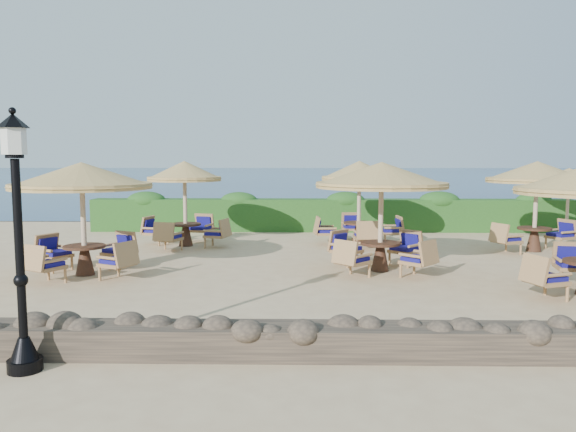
# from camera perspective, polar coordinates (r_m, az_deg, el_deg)

# --- Properties ---
(ground) EXTENTS (120.00, 120.00, 0.00)m
(ground) POSITION_cam_1_polar(r_m,az_deg,el_deg) (14.10, 6.19, -5.35)
(ground) COLOR tan
(ground) RESTS_ON ground
(sea) EXTENTS (160.00, 160.00, 0.00)m
(sea) POSITION_cam_1_polar(r_m,az_deg,el_deg) (83.83, 1.98, 4.10)
(sea) COLOR navy
(sea) RESTS_ON ground
(hedge) EXTENTS (18.00, 0.90, 1.20)m
(hedge) POSITION_cam_1_polar(r_m,az_deg,el_deg) (21.12, 4.49, 0.09)
(hedge) COLOR #1B4717
(hedge) RESTS_ON ground
(stone_wall) EXTENTS (15.00, 0.65, 0.44)m
(stone_wall) POSITION_cam_1_polar(r_m,az_deg,el_deg) (8.09, 10.15, -12.46)
(stone_wall) COLOR brown
(stone_wall) RESTS_ON ground
(lamp_post) EXTENTS (0.44, 0.44, 3.31)m
(lamp_post) POSITION_cam_1_polar(r_m,az_deg,el_deg) (7.92, -25.62, -3.42)
(lamp_post) COLOR black
(lamp_post) RESTS_ON ground
(extra_parasol) EXTENTS (2.30, 2.30, 2.41)m
(extra_parasol) POSITION_cam_1_polar(r_m,az_deg,el_deg) (21.03, 26.66, 3.74)
(extra_parasol) COLOR #CBB18F
(extra_parasol) RESTS_ON ground
(cafe_set_0) EXTENTS (3.24, 3.24, 2.65)m
(cafe_set_0) POSITION_cam_1_polar(r_m,az_deg,el_deg) (13.89, -20.17, 2.15)
(cafe_set_0) COLOR #CBB18F
(cafe_set_0) RESTS_ON ground
(cafe_set_1) EXTENTS (3.21, 3.21, 2.65)m
(cafe_set_1) POSITION_cam_1_polar(r_m,az_deg,el_deg) (13.70, 9.45, 2.35)
(cafe_set_1) COLOR #CBB18F
(cafe_set_1) RESTS_ON ground
(cafe_set_3) EXTENTS (2.88, 2.88, 2.65)m
(cafe_set_3) POSITION_cam_1_polar(r_m,az_deg,el_deg) (17.70, -10.43, 2.34)
(cafe_set_3) COLOR #CBB18F
(cafe_set_3) RESTS_ON ground
(cafe_set_4) EXTENTS (2.85, 2.85, 2.65)m
(cafe_set_4) POSITION_cam_1_polar(r_m,az_deg,el_deg) (17.90, 7.24, 2.55)
(cafe_set_4) COLOR #CBB18F
(cafe_set_4) RESTS_ON ground
(cafe_set_5) EXTENTS (2.90, 2.90, 2.65)m
(cafe_set_5) POSITION_cam_1_polar(r_m,az_deg,el_deg) (17.90, 23.94, 3.12)
(cafe_set_5) COLOR #CBB18F
(cafe_set_5) RESTS_ON ground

